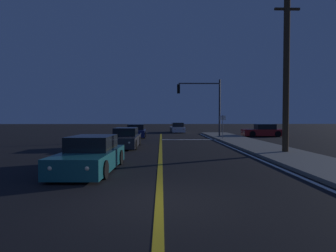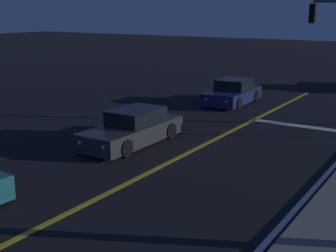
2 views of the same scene
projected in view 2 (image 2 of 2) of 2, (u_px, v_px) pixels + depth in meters
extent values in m
cube|color=gold|center=(148.00, 173.00, 14.82)|extent=(0.20, 34.81, 0.01)
cube|color=white|center=(298.00, 206.00, 12.29)|extent=(0.16, 34.81, 0.01)
cube|color=white|center=(307.00, 127.00, 20.63)|extent=(5.11, 0.50, 0.01)
cube|color=#2D2D33|center=(132.00, 133.00, 17.96)|extent=(1.77, 4.71, 0.68)
cube|color=black|center=(136.00, 116.00, 18.04)|extent=(1.51, 2.17, 0.60)
cylinder|color=black|center=(126.00, 148.00, 16.37)|extent=(0.22, 0.64, 0.64)
cylinder|color=black|center=(91.00, 141.00, 17.23)|extent=(0.22, 0.64, 0.64)
cylinder|color=black|center=(170.00, 131.00, 18.75)|extent=(0.22, 0.64, 0.64)
cylinder|color=black|center=(138.00, 125.00, 19.60)|extent=(0.22, 0.64, 0.64)
sphere|color=#FFF4CC|center=(104.00, 147.00, 15.79)|extent=(0.18, 0.18, 0.18)
sphere|color=#FFF4CC|center=(81.00, 142.00, 16.36)|extent=(0.18, 0.18, 0.18)
sphere|color=red|center=(175.00, 121.00, 19.53)|extent=(0.14, 0.14, 0.14)
sphere|color=red|center=(154.00, 118.00, 20.10)|extent=(0.14, 0.14, 0.14)
sphere|color=red|center=(5.00, 182.00, 12.59)|extent=(0.14, 0.14, 0.14)
cube|color=navy|center=(232.00, 96.00, 25.74)|extent=(2.03, 4.26, 0.68)
cube|color=black|center=(234.00, 84.00, 25.81)|extent=(1.69, 1.98, 0.60)
cylinder|color=black|center=(238.00, 103.00, 24.24)|extent=(0.24, 0.65, 0.64)
cylinder|color=black|center=(207.00, 100.00, 25.13)|extent=(0.24, 0.65, 0.64)
cylinder|color=black|center=(255.00, 96.00, 26.42)|extent=(0.24, 0.65, 0.64)
cylinder|color=black|center=(227.00, 93.00, 27.30)|extent=(0.24, 0.65, 0.64)
sphere|color=#FFF4CC|center=(227.00, 101.00, 23.73)|extent=(0.18, 0.18, 0.18)
sphere|color=#FFF4CC|center=(206.00, 99.00, 24.31)|extent=(0.18, 0.18, 0.18)
sphere|color=red|center=(255.00, 90.00, 27.14)|extent=(0.14, 0.14, 0.14)
sphere|color=red|center=(237.00, 88.00, 27.73)|extent=(0.14, 0.14, 0.14)
cube|color=black|center=(313.00, 13.00, 21.73)|extent=(0.28, 0.28, 0.90)
sphere|color=red|center=(313.00, 7.00, 21.67)|extent=(0.22, 0.22, 0.22)
sphere|color=#4C2D05|center=(313.00, 13.00, 21.73)|extent=(0.22, 0.22, 0.22)
sphere|color=#0A3814|center=(312.00, 19.00, 21.80)|extent=(0.22, 0.22, 0.22)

